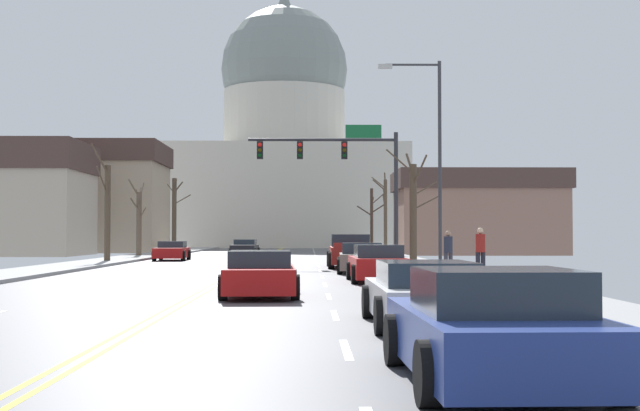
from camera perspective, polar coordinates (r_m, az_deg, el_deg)
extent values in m
cube|color=#4E4E53|center=(31.48, -6.20, -4.89)|extent=(14.00, 180.00, 0.06)
cube|color=yellow|center=(31.49, -6.42, -4.82)|extent=(0.10, 176.40, 0.00)
cube|color=yellow|center=(31.46, -5.98, -4.83)|extent=(0.10, 176.40, 0.00)
cube|color=silver|center=(12.51, 1.72, -9.38)|extent=(0.12, 2.20, 0.00)
cube|color=silver|center=(17.68, 0.98, -7.17)|extent=(0.12, 2.20, 0.00)
cube|color=silver|center=(22.86, 0.57, -5.96)|extent=(0.12, 2.20, 0.00)
cube|color=silver|center=(28.04, 0.32, -5.20)|extent=(0.12, 2.20, 0.00)
cube|color=silver|center=(33.24, 0.15, -4.68)|extent=(0.12, 2.20, 0.00)
cube|color=silver|center=(38.43, 0.02, -4.30)|extent=(0.12, 2.20, 0.00)
cube|color=silver|center=(43.63, -0.07, -4.01)|extent=(0.12, 2.20, 0.00)
cube|color=silver|center=(48.82, -0.15, -3.78)|extent=(0.12, 2.20, 0.00)
cube|color=silver|center=(54.02, -0.21, -3.59)|extent=(0.12, 2.20, 0.00)
cube|color=silver|center=(59.22, -0.26, -3.44)|extent=(0.12, 2.20, 0.00)
cube|color=silver|center=(64.41, -0.30, -3.31)|extent=(0.12, 2.20, 0.00)
cube|color=silver|center=(69.61, -0.34, -3.20)|extent=(0.12, 2.20, 0.00)
cube|color=silver|center=(74.81, -0.37, -3.11)|extent=(0.12, 2.20, 0.00)
cube|color=silver|center=(80.01, -0.40, -3.03)|extent=(0.12, 2.20, 0.00)
cube|color=silver|center=(85.21, -0.42, -2.95)|extent=(0.12, 2.20, 0.00)
cube|color=silver|center=(90.41, -0.44, -2.89)|extent=(0.12, 2.20, 0.00)
cube|color=silver|center=(95.61, -0.46, -2.83)|extent=(0.12, 2.20, 0.00)
cube|color=silver|center=(23.75, -16.65, -5.73)|extent=(0.12, 2.20, 0.00)
cube|color=silver|center=(28.77, -13.81, -5.06)|extent=(0.12, 2.20, 0.00)
cube|color=silver|center=(33.85, -11.82, -4.59)|extent=(0.12, 2.20, 0.00)
cube|color=silver|center=(38.97, -10.35, -4.23)|extent=(0.12, 2.20, 0.00)
cube|color=silver|center=(44.10, -9.23, -3.96)|extent=(0.12, 2.20, 0.00)
cube|color=silver|center=(49.24, -8.34, -3.74)|extent=(0.12, 2.20, 0.00)
cube|color=silver|center=(54.40, -7.62, -3.56)|extent=(0.12, 2.20, 0.00)
cube|color=silver|center=(59.57, -7.02, -3.42)|extent=(0.12, 2.20, 0.00)
cube|color=silver|center=(64.74, -6.52, -3.29)|extent=(0.12, 2.20, 0.00)
cube|color=silver|center=(69.91, -6.09, -3.19)|extent=(0.12, 2.20, 0.00)
cube|color=silver|center=(75.09, -5.73, -3.09)|extent=(0.12, 2.20, 0.00)
cube|color=silver|center=(80.27, -5.41, -3.01)|extent=(0.12, 2.20, 0.00)
cube|color=silver|center=(85.45, -5.13, -2.94)|extent=(0.12, 2.20, 0.00)
cube|color=silver|center=(90.64, -4.88, -2.88)|extent=(0.12, 2.20, 0.00)
cube|color=silver|center=(95.82, -4.65, -2.83)|extent=(0.12, 2.20, 0.00)
cube|color=#989898|center=(31.82, 9.28, -4.66)|extent=(3.00, 180.00, 0.14)
cylinder|color=#28282D|center=(46.06, 5.00, 0.55)|extent=(0.22, 0.22, 6.85)
cylinder|color=#28282D|center=(46.06, 0.14, 4.32)|extent=(7.80, 0.16, 0.16)
cube|color=black|center=(46.03, 1.60, 3.62)|extent=(0.32, 0.28, 0.92)
sphere|color=red|center=(45.90, 1.61, 3.99)|extent=(0.22, 0.22, 0.22)
sphere|color=#332B05|center=(45.87, 1.61, 3.64)|extent=(0.22, 0.22, 0.22)
sphere|color=black|center=(45.85, 1.61, 3.29)|extent=(0.22, 0.22, 0.22)
cube|color=black|center=(46.00, -1.32, 3.63)|extent=(0.32, 0.28, 0.92)
sphere|color=red|center=(45.86, -1.32, 3.99)|extent=(0.22, 0.22, 0.22)
sphere|color=#332B05|center=(45.84, -1.32, 3.65)|extent=(0.22, 0.22, 0.22)
sphere|color=black|center=(45.81, -1.32, 3.30)|extent=(0.22, 0.22, 0.22)
cube|color=black|center=(46.06, -3.94, 3.62)|extent=(0.32, 0.28, 0.92)
sphere|color=red|center=(45.93, -3.95, 3.99)|extent=(0.22, 0.22, 0.22)
sphere|color=#332B05|center=(45.90, -3.95, 3.64)|extent=(0.22, 0.22, 0.22)
sphere|color=black|center=(45.88, -3.96, 3.29)|extent=(0.22, 0.22, 0.22)
cube|color=#146033|center=(46.21, 2.86, 4.86)|extent=(1.90, 0.06, 0.70)
cylinder|color=#333338|center=(34.97, 7.84, 2.58)|extent=(0.14, 0.14, 8.39)
cylinder|color=#333338|center=(35.36, 6.05, 9.14)|extent=(2.17, 0.09, 0.09)
cube|color=#B2B2AD|center=(35.24, 4.28, 9.06)|extent=(0.56, 0.24, 0.16)
cube|color=beige|center=(107.52, -2.36, 0.48)|extent=(29.29, 20.47, 12.03)
cylinder|color=beige|center=(108.34, -2.35, 5.59)|extent=(14.95, 14.95, 7.26)
sphere|color=gray|center=(109.35, -2.35, 8.89)|extent=(15.60, 15.60, 15.60)
cube|color=maroon|center=(42.23, 2.03, -3.25)|extent=(2.02, 5.79, 0.79)
cube|color=#1E2833|center=(43.03, 1.98, -2.30)|extent=(1.84, 1.97, 0.60)
cube|color=maroon|center=(39.40, 2.21, -2.62)|extent=(1.83, 0.11, 0.22)
cylinder|color=black|center=(43.94, 0.63, -3.47)|extent=(0.28, 0.80, 0.80)
cylinder|color=black|center=(44.02, 3.23, -3.47)|extent=(0.28, 0.80, 0.80)
cylinder|color=black|center=(40.47, 0.73, -3.61)|extent=(0.28, 0.80, 0.80)
cylinder|color=black|center=(40.56, 3.54, -3.60)|extent=(0.28, 0.80, 0.80)
cube|color=#6B6056|center=(36.62, 2.72, -3.66)|extent=(1.97, 4.39, 0.65)
cube|color=#232D38|center=(36.48, 2.73, -2.80)|extent=(1.68, 2.13, 0.45)
cylinder|color=black|center=(37.95, 1.29, -3.85)|extent=(0.24, 0.65, 0.64)
cylinder|color=black|center=(38.00, 4.05, -3.84)|extent=(0.24, 0.65, 0.64)
cylinder|color=black|center=(35.27, 1.29, -4.00)|extent=(0.24, 0.65, 0.64)
cylinder|color=black|center=(35.32, 4.26, -3.99)|extent=(0.24, 0.65, 0.64)
cube|color=#B71414|center=(29.90, 3.76, -4.04)|extent=(1.79, 4.51, 0.68)
cube|color=#232D38|center=(29.53, 3.83, -2.99)|extent=(1.55, 2.05, 0.43)
cylinder|color=black|center=(31.23, 1.94, -4.28)|extent=(0.23, 0.64, 0.64)
cylinder|color=black|center=(31.38, 5.11, -4.26)|extent=(0.23, 0.64, 0.64)
cylinder|color=black|center=(28.45, 2.28, -4.51)|extent=(0.23, 0.64, 0.64)
cylinder|color=black|center=(28.62, 5.75, -4.49)|extent=(0.23, 0.64, 0.64)
cube|color=#B71414|center=(23.00, -3.94, -4.77)|extent=(1.96, 4.73, 0.62)
cube|color=#232D38|center=(22.70, -3.95, -3.49)|extent=(1.65, 2.27, 0.42)
cylinder|color=black|center=(24.48, -5.98, -4.94)|extent=(0.25, 0.65, 0.64)
cylinder|color=black|center=(24.45, -1.80, -4.95)|extent=(0.25, 0.65, 0.64)
cylinder|color=black|center=(21.60, -6.37, -5.35)|extent=(0.25, 0.65, 0.64)
cylinder|color=black|center=(21.57, -1.63, -5.37)|extent=(0.25, 0.65, 0.64)
cube|color=silver|center=(15.70, 6.79, -6.18)|extent=(1.79, 4.65, 0.59)
cube|color=#232D38|center=(15.36, 6.94, -4.41)|extent=(1.56, 2.32, 0.41)
cylinder|color=black|center=(17.04, 3.17, -6.30)|extent=(0.22, 0.64, 0.64)
cylinder|color=black|center=(17.26, 9.03, -6.22)|extent=(0.22, 0.64, 0.64)
cylinder|color=black|center=(14.19, 4.05, -7.19)|extent=(0.22, 0.64, 0.64)
cylinder|color=black|center=(14.45, 11.07, -7.07)|extent=(0.22, 0.64, 0.64)
cube|color=navy|center=(9.87, 11.25, -8.59)|extent=(1.95, 4.27, 0.63)
cube|color=#232D38|center=(9.62, 11.52, -5.47)|extent=(1.67, 1.85, 0.47)
cylinder|color=black|center=(11.01, 4.90, -8.74)|extent=(0.24, 0.65, 0.64)
cylinder|color=black|center=(11.39, 14.30, -8.46)|extent=(0.24, 0.65, 0.64)
cylinder|color=black|center=(8.44, 7.12, -10.85)|extent=(0.24, 0.65, 0.64)
cylinder|color=black|center=(8.93, 19.14, -10.27)|extent=(0.24, 0.65, 0.64)
cube|color=#B71414|center=(54.40, -9.66, -3.06)|extent=(1.82, 4.39, 0.62)
cube|color=#232D38|center=(54.64, -9.62, -2.52)|extent=(1.57, 2.03, 0.40)
cylinder|color=black|center=(52.95, -8.93, -3.26)|extent=(0.23, 0.64, 0.64)
cylinder|color=black|center=(53.19, -10.79, -3.24)|extent=(0.23, 0.64, 0.64)
cylinder|color=black|center=(55.63, -8.58, -3.19)|extent=(0.23, 0.64, 0.64)
cylinder|color=black|center=(55.86, -10.36, -3.18)|extent=(0.23, 0.64, 0.64)
cube|color=black|center=(63.20, -4.94, -2.88)|extent=(1.81, 4.65, 0.68)
cube|color=#232D38|center=(63.57, -4.90, -2.40)|extent=(1.55, 2.06, 0.38)
cylinder|color=black|center=(61.70, -4.27, -3.07)|extent=(0.23, 0.64, 0.64)
cylinder|color=black|center=(61.87, -5.85, -3.07)|extent=(0.23, 0.64, 0.64)
cylinder|color=black|center=(64.55, -4.06, -3.02)|extent=(0.23, 0.64, 0.64)
cylinder|color=black|center=(64.71, -5.57, -3.01)|extent=(0.23, 0.64, 0.64)
cube|color=#B2A38E|center=(69.16, -18.70, -0.53)|extent=(8.65, 8.97, 6.25)
cube|color=#47332D|center=(69.38, -18.66, 2.99)|extent=(9.00, 9.33, 2.25)
cube|color=tan|center=(80.38, -15.04, -0.18)|extent=(13.39, 9.77, 7.80)
cube|color=#47332D|center=(80.66, -15.01, 3.25)|extent=(13.92, 10.16, 1.86)
cube|color=#8C6656|center=(69.81, 10.29, -1.10)|extent=(12.56, 8.07, 5.05)
cube|color=#47332D|center=(69.93, 10.27, 1.60)|extent=(13.06, 8.39, 1.52)
cylinder|color=#4C3D2D|center=(41.54, 6.11, -0.60)|extent=(0.35, 0.35, 4.80)
cylinder|color=#4C3D2D|center=(42.31, 5.89, 2.69)|extent=(0.27, 1.40, 1.19)
cylinder|color=#4C3D2D|center=(41.33, 5.24, 2.90)|extent=(1.39, 0.62, 1.12)
cylinder|color=#4C3D2D|center=(41.74, 6.89, 1.11)|extent=(1.21, 0.22, 0.71)
cylinder|color=#4C3D2D|center=(41.09, 6.54, 2.28)|extent=(0.60, 1.26, 1.42)
cylinder|color=#4C3D2D|center=(41.55, 6.93, 0.17)|extent=(1.21, 0.25, 0.68)
cylinder|color=#4C3D2D|center=(72.65, -9.51, -0.62)|extent=(0.37, 0.37, 6.07)
cylinder|color=#4C3D2D|center=(72.58, -8.99, 0.40)|extent=(1.38, 0.11, 0.83)
cylinder|color=#4C3D2D|center=(72.28, -9.43, 1.36)|extent=(0.42, 0.97, 0.77)
cylinder|color=#4C3D2D|center=(72.75, -9.24, 1.19)|extent=(0.77, 0.25, 0.96)
cylinder|color=#4C3D2D|center=(73.23, -9.72, 1.08)|extent=(0.80, 0.98, 0.88)
cylinder|color=#4C3D2D|center=(62.78, 4.30, -0.76)|extent=(0.25, 0.25, 5.40)
cylinder|color=#4C3D2D|center=(63.13, 3.89, 1.34)|extent=(0.95, 0.72, 0.90)
cylinder|color=#4C3D2D|center=(63.25, 4.24, 0.66)|extent=(0.16, 0.92, 0.95)
cylinder|color=#4C3D2D|center=(63.02, 3.85, 1.50)|extent=(1.02, 0.45, 0.87)
cylinder|color=#4C3D2D|center=(63.17, 4.27, 1.72)|extent=(0.11, 0.66, 1.03)
cylinder|color=#4C3D2D|center=(63.27, 4.23, 0.18)|extent=(0.19, 1.04, 1.39)
cylinder|color=#4C3D2D|center=(50.08, -13.73, -0.46)|extent=(0.34, 0.34, 5.34)
cylinder|color=#4C3D2D|center=(49.78, -14.04, 1.56)|extent=(0.50, 0.96, 1.61)
cylinder|color=#4C3D2D|center=(49.72, -14.07, 2.72)|extent=(0.53, 1.23, 1.15)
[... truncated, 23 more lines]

